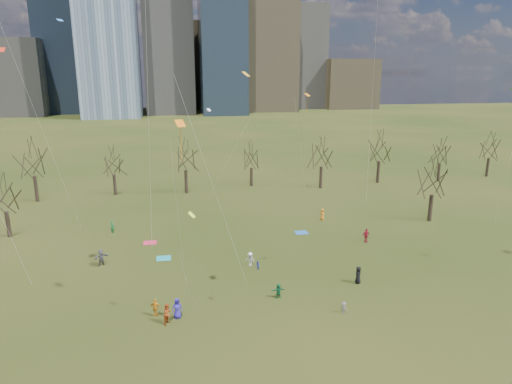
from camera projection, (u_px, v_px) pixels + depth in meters
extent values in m
plane|color=black|center=(280.00, 297.00, 42.44)|extent=(500.00, 500.00, 0.00)
cube|color=slate|center=(167.00, 16.00, 223.92)|extent=(24.00, 24.00, 95.00)
cube|color=#384C66|center=(222.00, 3.00, 217.82)|extent=(22.00, 22.00, 105.00)
cube|color=#726347|center=(268.00, 43.00, 245.86)|extent=(28.00, 28.00, 72.00)
cube|color=#384C66|center=(65.00, 48.00, 232.62)|extent=(25.00, 25.00, 65.00)
cube|color=slate|center=(304.00, 58.00, 266.38)|extent=(22.00, 22.00, 58.00)
cube|color=#726347|center=(192.00, 66.00, 265.46)|extent=(30.00, 30.00, 48.00)
cube|color=slate|center=(10.00, 78.00, 222.28)|extent=(35.00, 30.00, 36.00)
cube|color=#726347|center=(347.00, 84.00, 269.91)|extent=(30.00, 28.00, 28.00)
cylinder|color=black|center=(36.00, 189.00, 73.41)|extent=(0.55, 0.55, 4.28)
cylinder|color=black|center=(115.00, 185.00, 77.55)|extent=(0.52, 0.52, 3.60)
cylinder|color=black|center=(186.00, 182.00, 78.70)|extent=(0.54, 0.54, 4.05)
cylinder|color=black|center=(251.00, 177.00, 83.80)|extent=(0.51, 0.51, 3.38)
cylinder|color=black|center=(321.00, 177.00, 82.08)|extent=(0.54, 0.54, 3.96)
cylinder|color=black|center=(378.00, 172.00, 86.11)|extent=(0.54, 0.54, 4.14)
cylinder|color=black|center=(439.00, 172.00, 87.40)|extent=(0.52, 0.52, 3.51)
cylinder|color=black|center=(487.00, 167.00, 91.43)|extent=(0.53, 0.53, 3.74)
cylinder|color=black|center=(8.00, 224.00, 57.54)|extent=(0.51, 0.51, 3.38)
cylinder|color=black|center=(430.00, 208.00, 63.75)|extent=(0.53, 0.53, 3.83)
cube|color=teal|center=(164.00, 258.00, 51.21)|extent=(1.60, 1.50, 0.03)
cube|color=#245AAC|center=(301.00, 233.00, 59.47)|extent=(1.60, 1.50, 0.03)
cube|color=#C92846|center=(150.00, 243.00, 55.91)|extent=(1.60, 1.50, 0.03)
imported|color=#3226A4|center=(177.00, 308.00, 38.50)|extent=(0.94, 0.66, 1.82)
imported|color=#BA491A|center=(168.00, 314.00, 37.65)|extent=(1.07, 1.10, 1.79)
imported|color=slate|center=(344.00, 308.00, 39.35)|extent=(0.73, 0.79, 1.07)
imported|color=orange|center=(156.00, 308.00, 38.83)|extent=(1.02, 0.68, 1.62)
imported|color=#176B3E|center=(278.00, 291.00, 42.03)|extent=(1.33, 0.53, 1.40)
imported|color=black|center=(358.00, 275.00, 44.93)|extent=(0.86, 1.01, 1.76)
imported|color=#2632A7|center=(258.00, 265.00, 48.15)|extent=(0.40, 0.49, 0.94)
imported|color=silver|center=(250.00, 259.00, 49.09)|extent=(1.13, 1.03, 1.52)
imported|color=#BA1A37|center=(366.00, 235.00, 55.94)|extent=(1.09, 0.64, 1.74)
imported|color=#5C5C60|center=(101.00, 257.00, 49.15)|extent=(1.70, 1.42, 1.83)
imported|color=orange|center=(322.00, 214.00, 64.42)|extent=(0.70, 0.91, 1.65)
imported|color=#1B7C3A|center=(112.00, 227.00, 59.05)|extent=(0.74, 0.71, 1.70)
plane|color=orange|center=(180.00, 123.00, 34.93)|extent=(1.18, 1.08, 0.50)
cylinder|color=silver|center=(180.00, 236.00, 32.45)|extent=(0.85, 9.07, 15.05)
cylinder|color=orange|center=(181.00, 144.00, 35.35)|extent=(0.04, 0.04, 2.70)
plane|color=gold|center=(246.00, 74.00, 37.20)|extent=(0.90, 0.90, 0.39)
cylinder|color=silver|center=(215.00, 193.00, 37.06)|extent=(5.89, 4.18, 18.70)
cylinder|color=silver|center=(148.00, 104.00, 45.21)|extent=(1.15, 3.72, 31.50)
cylinder|color=silver|center=(509.00, 165.00, 53.35)|extent=(3.87, 6.54, 16.77)
plane|color=#3580E1|center=(60.00, 20.00, 50.68)|extent=(1.15, 1.13, 0.30)
cylinder|color=silver|center=(44.00, 136.00, 49.05)|extent=(3.71, 9.27, 24.50)
plane|color=orange|center=(307.00, 95.00, 73.20)|extent=(1.26, 1.22, 0.42)
cylinder|color=silver|center=(300.00, 147.00, 70.88)|extent=(4.38, 8.15, 15.40)
cylinder|color=orange|center=(307.00, 106.00, 73.65)|extent=(0.04, 0.04, 3.00)
plane|color=#DEFF28|center=(192.00, 215.00, 35.50)|extent=(0.72, 0.77, 0.40)
cylinder|color=silver|center=(188.00, 283.00, 32.93)|extent=(1.21, 7.35, 8.08)
plane|color=red|center=(0.00, 50.00, 36.57)|extent=(1.12, 1.05, 0.39)
cylinder|color=silver|center=(373.00, 86.00, 60.82)|extent=(3.84, 7.94, 34.23)
plane|color=white|center=(209.00, 110.00, 70.38)|extent=(0.91, 0.83, 0.41)
cylinder|color=silver|center=(231.00, 154.00, 70.32)|extent=(6.14, 4.84, 13.30)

